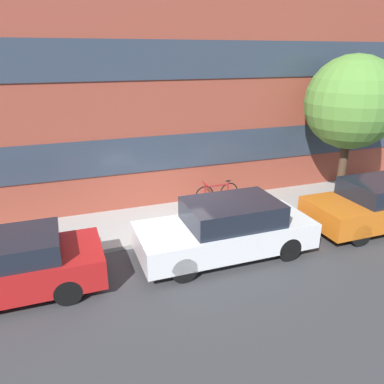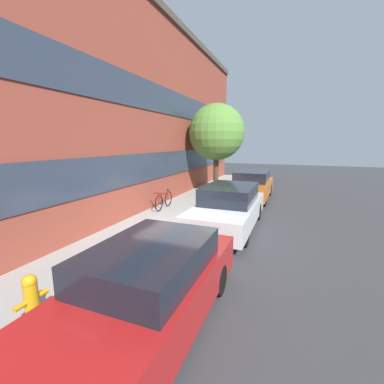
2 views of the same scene
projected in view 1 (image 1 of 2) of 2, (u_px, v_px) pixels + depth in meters
ground_plane at (176, 241)px, 10.06m from camera, size 56.00×56.00×0.00m
sidewalk_strip at (163, 221)px, 11.12m from camera, size 28.00×2.45×0.11m
rowhouse_facade at (145, 74)px, 11.15m from camera, size 28.00×1.02×8.31m
parked_car_red at (0, 268)px, 7.60m from camera, size 4.15×1.68×1.31m
parked_car_white at (227, 229)px, 9.21m from camera, size 4.34×1.77×1.40m
parked_car_orange at (378, 204)px, 10.74m from camera, size 4.11×1.76×1.38m
bicycle at (217, 192)px, 12.20m from camera, size 1.54×0.44×0.75m
street_tree at (352, 103)px, 11.64m from camera, size 2.90×2.90×4.65m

